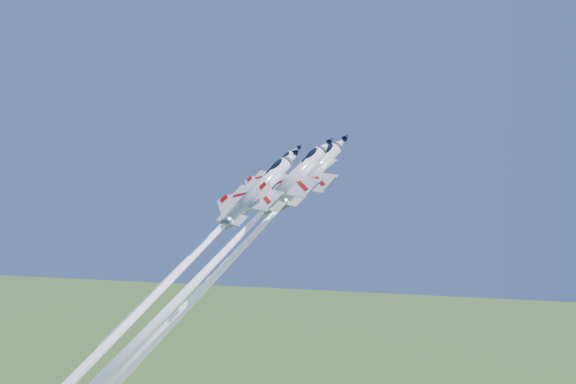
% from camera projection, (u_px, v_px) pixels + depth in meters
% --- Properties ---
extents(jet_lead, '(32.29, 38.92, 45.97)m').
position_uv_depth(jet_lead, '(229.00, 261.00, 97.91)').
color(jet_lead, silver).
extents(jet_left, '(22.93, 27.58, 32.41)m').
position_uv_depth(jet_left, '(217.00, 231.00, 101.53)').
color(jet_left, silver).
extents(jet_right, '(27.80, 33.40, 39.17)m').
position_uv_depth(jet_right, '(221.00, 255.00, 90.13)').
color(jet_right, silver).
extents(jet_slot, '(36.03, 43.68, 52.24)m').
position_uv_depth(jet_slot, '(135.00, 316.00, 85.14)').
color(jet_slot, silver).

